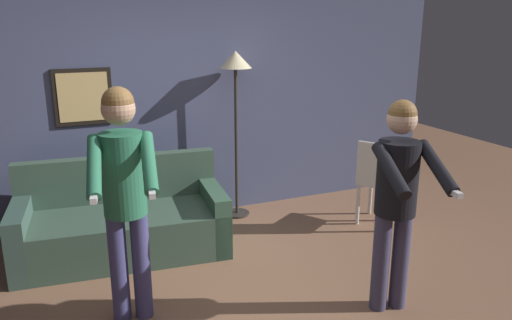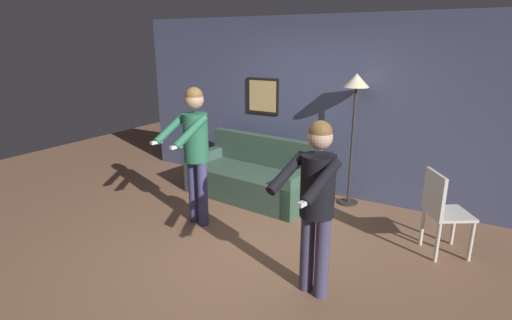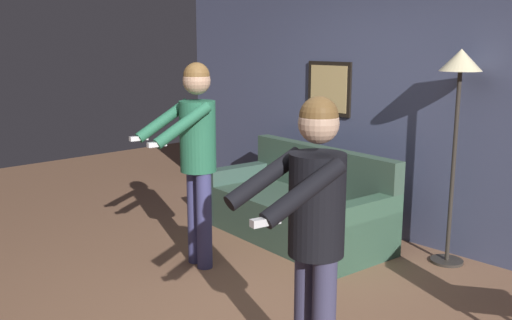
# 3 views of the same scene
# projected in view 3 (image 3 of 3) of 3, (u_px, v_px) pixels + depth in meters

# --- Properties ---
(ground_plane) EXTENTS (12.00, 12.00, 0.00)m
(ground_plane) POSITION_uv_depth(u_px,v_px,m) (250.00, 306.00, 4.16)
(ground_plane) COLOR #895F45
(back_wall_assembly) EXTENTS (6.40, 0.09, 2.60)m
(back_wall_assembly) POSITION_uv_depth(u_px,v_px,m) (412.00, 106.00, 5.29)
(back_wall_assembly) COLOR #474E6F
(back_wall_assembly) RESTS_ON ground_plane
(couch) EXTENTS (1.98, 1.04, 0.87)m
(couch) POSITION_uv_depth(u_px,v_px,m) (298.00, 210.00, 5.56)
(couch) COLOR #3C5646
(couch) RESTS_ON ground_plane
(torchiere_lamp) EXTENTS (0.35, 0.35, 1.83)m
(torchiere_lamp) POSITION_uv_depth(u_px,v_px,m) (459.00, 85.00, 4.67)
(torchiere_lamp) COLOR #332D28
(torchiere_lamp) RESTS_ON ground_plane
(person_standing_left) EXTENTS (0.50, 0.70, 1.73)m
(person_standing_left) POSITION_uv_depth(u_px,v_px,m) (196.00, 145.00, 4.71)
(person_standing_left) COLOR #3F4075
(person_standing_left) RESTS_ON ground_plane
(person_standing_right) EXTENTS (0.51, 0.69, 1.62)m
(person_standing_right) POSITION_uv_depth(u_px,v_px,m) (314.00, 220.00, 2.99)
(person_standing_right) COLOR #413F61
(person_standing_right) RESTS_ON ground_plane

